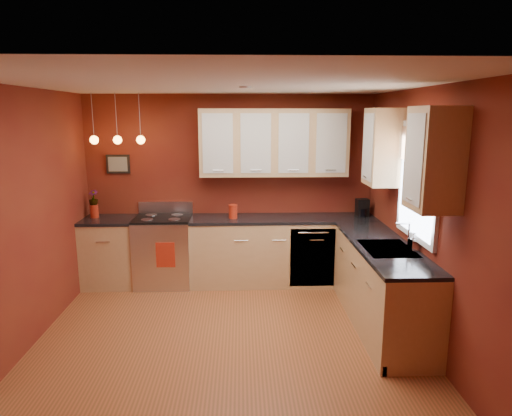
{
  "coord_description": "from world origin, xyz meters",
  "views": [
    {
      "loc": [
        0.15,
        -4.29,
        2.34
      ],
      "look_at": [
        0.33,
        1.0,
        1.24
      ],
      "focal_mm": 32.0,
      "sensor_mm": 36.0,
      "label": 1
    }
  ],
  "objects_px": {
    "sink": "(388,250)",
    "soap_pump": "(414,242)",
    "gas_range": "(164,250)",
    "red_canister": "(233,211)",
    "coffee_maker": "(362,208)"
  },
  "relations": [
    {
      "from": "sink",
      "to": "soap_pump",
      "type": "distance_m",
      "value": 0.28
    },
    {
      "from": "gas_range",
      "to": "red_canister",
      "type": "distance_m",
      "value": 1.11
    },
    {
      "from": "sink",
      "to": "soap_pump",
      "type": "xyz_separation_m",
      "value": [
        0.23,
        -0.1,
        0.12
      ]
    },
    {
      "from": "coffee_maker",
      "to": "soap_pump",
      "type": "xyz_separation_m",
      "value": [
        0.1,
        -1.64,
        -0.01
      ]
    },
    {
      "from": "coffee_maker",
      "to": "soap_pump",
      "type": "height_order",
      "value": "coffee_maker"
    },
    {
      "from": "sink",
      "to": "coffee_maker",
      "type": "bearing_deg",
      "value": 85.19
    },
    {
      "from": "sink",
      "to": "soap_pump",
      "type": "bearing_deg",
      "value": -22.97
    },
    {
      "from": "red_canister",
      "to": "soap_pump",
      "type": "height_order",
      "value": "soap_pump"
    },
    {
      "from": "coffee_maker",
      "to": "soap_pump",
      "type": "relative_size",
      "value": 1.24
    },
    {
      "from": "gas_range",
      "to": "sink",
      "type": "bearing_deg",
      "value": -29.78
    },
    {
      "from": "gas_range",
      "to": "red_canister",
      "type": "height_order",
      "value": "red_canister"
    },
    {
      "from": "red_canister",
      "to": "gas_range",
      "type": "bearing_deg",
      "value": 177.67
    },
    {
      "from": "red_canister",
      "to": "coffee_maker",
      "type": "height_order",
      "value": "coffee_maker"
    },
    {
      "from": "coffee_maker",
      "to": "sink",
      "type": "bearing_deg",
      "value": -100.2
    },
    {
      "from": "coffee_maker",
      "to": "red_canister",
      "type": "bearing_deg",
      "value": 177.21
    }
  ]
}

